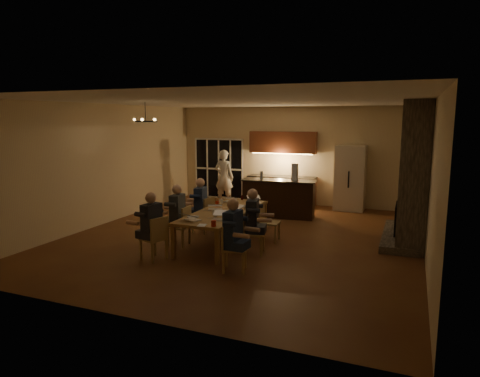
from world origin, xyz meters
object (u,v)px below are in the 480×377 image
laptop_b (220,214)px  person_left_mid (178,215)px  chair_right_near (235,248)px  plate_near (229,216)px  laptop_d (234,208)px  laptop_e (231,197)px  chair_left_mid (179,226)px  person_right_mid (252,221)px  can_right (245,208)px  standing_person (224,177)px  mug_mid (237,205)px  refrigerator (350,178)px  chair_right_far (270,222)px  laptop_c (215,205)px  plate_left (193,217)px  redcup_mid (217,204)px  dining_table (224,227)px  mug_back (222,201)px  person_right_near (233,235)px  can_cola (242,197)px  can_silver (215,214)px  chandelier (146,121)px  redcup_near (214,223)px  chair_left_near (153,238)px  chair_left_far (203,215)px  laptop_f (254,198)px  person_left_near (152,226)px  person_left_far (201,206)px  bar_bottle (261,175)px  mug_front (214,212)px  bar_island (279,198)px  plate_far (255,206)px

laptop_b → person_left_mid: bearing=156.4°
chair_right_near → plate_near: bearing=14.0°
laptop_d → laptop_e: size_ratio=1.00×
chair_left_mid → person_right_mid: bearing=89.3°
can_right → standing_person: bearing=120.2°
mug_mid → refrigerator: bearing=64.1°
chair_right_near → chair_right_far: 2.15m
laptop_c → plate_left: 0.91m
redcup_mid → standing_person: bearing=111.7°
dining_table → mug_back: 0.95m
person_right_near → can_cola: size_ratio=11.50×
laptop_c → person_right_mid: bearing=131.6°
refrigerator → chair_left_mid: refrigerator is taller
chair_right_near → can_silver: chair_right_near is taller
chandelier → can_right: (2.35, 0.37, -1.94)m
redcup_mid → chair_left_mid: bearing=-117.0°
person_left_mid → laptop_b: 1.23m
redcup_mid → redcup_near: bearing=-66.9°
chair_left_near → laptop_e: bearing=-174.9°
chair_left_far → mug_mid: bearing=90.2°
plate_near → chair_left_far: bearing=136.1°
person_right_mid → standing_person: standing_person is taller
chair_left_far → standing_person: bearing=-155.3°
can_silver → plate_near: bearing=27.9°
person_right_mid → can_silver: person_right_mid is taller
chair_left_far → laptop_f: laptop_f is taller
chair_left_far → person_left_mid: (-0.02, -1.19, 0.24)m
chair_left_mid → mug_back: chair_left_mid is taller
laptop_f → person_left_mid: bearing=-158.9°
person_left_near → chair_left_near: bearing=-176.9°
can_cola → laptop_b: bearing=-79.9°
chandelier → plate_left: (1.59, -0.72, -1.99)m
chandelier → dining_table: bearing=3.7°
person_left_far → chandelier: chandelier is taller
dining_table → redcup_near: size_ratio=24.74×
plate_near → person_right_near: bearing=-62.9°
plate_near → bar_bottle: bar_bottle is taller
person_left_far → can_cola: (0.77, 0.83, 0.12)m
chair_left_far → laptop_e: (0.61, 0.37, 0.42)m
chair_left_far → chandelier: size_ratio=1.66×
mug_front → mug_mid: 0.90m
can_silver → laptop_b: bearing=-44.4°
standing_person → mug_mid: 4.13m
bar_island → mug_back: bearing=-114.8°
laptop_b → laptop_d: 0.72m
person_right_near → chair_left_far: bearing=41.4°
redcup_mid → plate_far: (0.85, 0.29, -0.05)m
person_left_near → person_left_mid: same height
laptop_f → plate_near: bearing=-122.1°
mug_front → redcup_mid: (-0.31, 0.80, 0.01)m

